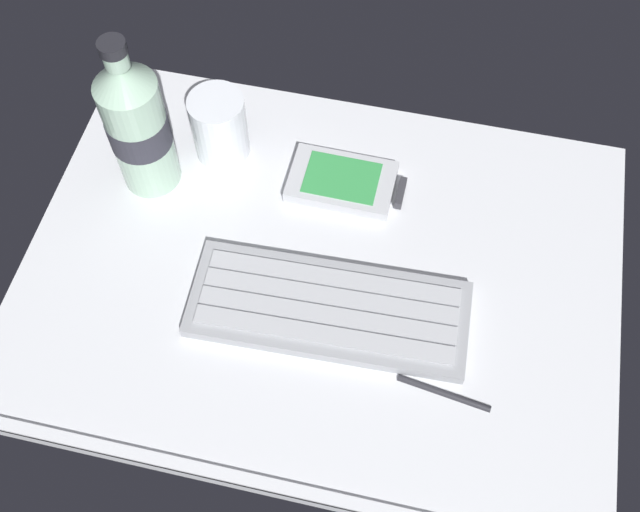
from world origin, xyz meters
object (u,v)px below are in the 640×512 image
object	(u,v)px
juice_cup	(220,128)
stylus_pen	(444,392)
handheld_device	(347,182)
water_bottle	(137,125)
keyboard	(329,309)

from	to	relation	value
juice_cup	stylus_pen	size ratio (longest dim) A/B	0.89
handheld_device	stylus_pen	distance (cm)	26.68
water_bottle	stylus_pen	size ratio (longest dim) A/B	2.19
keyboard	handheld_device	size ratio (longest dim) A/B	2.28
juice_cup	keyboard	bearing A→B (deg)	-47.44
keyboard	stylus_pen	bearing A→B (deg)	-25.61
keyboard	water_bottle	world-z (taller)	water_bottle
keyboard	handheld_device	bearing A→B (deg)	94.70
water_bottle	keyboard	bearing A→B (deg)	-28.52
juice_cup	water_bottle	world-z (taller)	water_bottle
water_bottle	stylus_pen	distance (cm)	42.32
keyboard	water_bottle	bearing A→B (deg)	151.48
juice_cup	stylus_pen	bearing A→B (deg)	-39.45
keyboard	juice_cup	distance (cm)	24.99
handheld_device	juice_cup	bearing A→B (deg)	172.61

